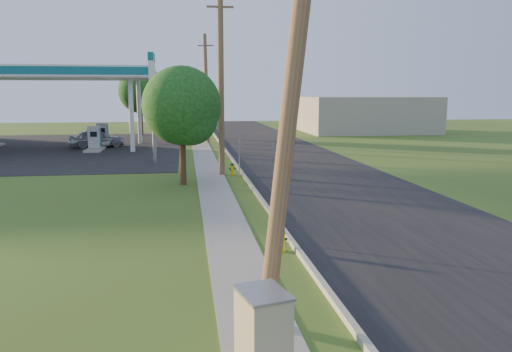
{
  "coord_description": "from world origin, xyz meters",
  "views": [
    {
      "loc": [
        -2.53,
        -9.81,
        4.38
      ],
      "look_at": [
        0.0,
        8.0,
        1.4
      ],
      "focal_mm": 35.0,
      "sensor_mm": 36.0,
      "label": 1
    }
  ],
  "objects_px": {
    "fuel_pump_ne": "(95,141)",
    "tree_verge": "(184,109)",
    "utility_pole_mid": "(221,83)",
    "hydrant_far": "(223,149)",
    "car_silver": "(97,138)",
    "tree_lot": "(141,93)",
    "fuel_pump_se": "(103,137)",
    "utility_pole_near": "(294,69)",
    "utility_cabinet": "(263,338)",
    "price_pylon": "(152,76)",
    "utility_pole_far": "(206,89)",
    "hydrant_near": "(281,240)",
    "hydrant_mid": "(232,169)"
  },
  "relations": [
    {
      "from": "fuel_pump_ne",
      "to": "tree_verge",
      "type": "height_order",
      "value": "tree_verge"
    },
    {
      "from": "utility_pole_mid",
      "to": "hydrant_far",
      "type": "distance_m",
      "value": 10.58
    },
    {
      "from": "tree_verge",
      "to": "car_silver",
      "type": "height_order",
      "value": "tree_verge"
    },
    {
      "from": "tree_lot",
      "to": "fuel_pump_se",
      "type": "bearing_deg",
      "value": -104.98
    },
    {
      "from": "car_silver",
      "to": "fuel_pump_se",
      "type": "bearing_deg",
      "value": -24.78
    },
    {
      "from": "utility_pole_mid",
      "to": "fuel_pump_ne",
      "type": "height_order",
      "value": "utility_pole_mid"
    },
    {
      "from": "car_silver",
      "to": "utility_pole_near",
      "type": "bearing_deg",
      "value": 178.82
    },
    {
      "from": "fuel_pump_se",
      "to": "utility_cabinet",
      "type": "relative_size",
      "value": 2.14
    },
    {
      "from": "fuel_pump_ne",
      "to": "car_silver",
      "type": "xyz_separation_m",
      "value": [
        -0.23,
        2.44,
        0.03
      ]
    },
    {
      "from": "tree_verge",
      "to": "fuel_pump_se",
      "type": "bearing_deg",
      "value": 109.33
    },
    {
      "from": "fuel_pump_ne",
      "to": "tree_lot",
      "type": "relative_size",
      "value": 0.46
    },
    {
      "from": "price_pylon",
      "to": "hydrant_far",
      "type": "distance_m",
      "value": 7.96
    },
    {
      "from": "utility_pole_mid",
      "to": "utility_pole_far",
      "type": "xyz_separation_m",
      "value": [
        0.0,
        18.0,
        -0.15
      ]
    },
    {
      "from": "fuel_pump_ne",
      "to": "tree_verge",
      "type": "bearing_deg",
      "value": -66.25
    },
    {
      "from": "price_pylon",
      "to": "car_silver",
      "type": "xyz_separation_m",
      "value": [
        -5.23,
        9.94,
        -4.68
      ]
    },
    {
      "from": "fuel_pump_ne",
      "to": "car_silver",
      "type": "height_order",
      "value": "fuel_pump_ne"
    },
    {
      "from": "hydrant_near",
      "to": "hydrant_mid",
      "type": "height_order",
      "value": "hydrant_mid"
    },
    {
      "from": "fuel_pump_se",
      "to": "hydrant_far",
      "type": "xyz_separation_m",
      "value": [
        9.66,
        -7.49,
        -0.34
      ]
    },
    {
      "from": "fuel_pump_ne",
      "to": "car_silver",
      "type": "bearing_deg",
      "value": 95.33
    },
    {
      "from": "fuel_pump_se",
      "to": "hydrant_near",
      "type": "bearing_deg",
      "value": -72.59
    },
    {
      "from": "fuel_pump_se",
      "to": "car_silver",
      "type": "relative_size",
      "value": 0.73
    },
    {
      "from": "hydrant_mid",
      "to": "fuel_pump_ne",
      "type": "bearing_deg",
      "value": 125.71
    },
    {
      "from": "utility_cabinet",
      "to": "car_silver",
      "type": "relative_size",
      "value": 0.34
    },
    {
      "from": "hydrant_near",
      "to": "car_silver",
      "type": "relative_size",
      "value": 0.15
    },
    {
      "from": "price_pylon",
      "to": "hydrant_far",
      "type": "height_order",
      "value": "price_pylon"
    },
    {
      "from": "utility_pole_mid",
      "to": "price_pylon",
      "type": "xyz_separation_m",
      "value": [
        -3.9,
        5.5,
        0.48
      ]
    },
    {
      "from": "utility_pole_far",
      "to": "utility_cabinet",
      "type": "bearing_deg",
      "value": -91.27
    },
    {
      "from": "hydrant_mid",
      "to": "hydrant_far",
      "type": "height_order",
      "value": "hydrant_far"
    },
    {
      "from": "utility_pole_mid",
      "to": "price_pylon",
      "type": "height_order",
      "value": "utility_pole_mid"
    },
    {
      "from": "utility_pole_far",
      "to": "fuel_pump_ne",
      "type": "xyz_separation_m",
      "value": [
        -8.9,
        -5.0,
        -4.08
      ]
    },
    {
      "from": "fuel_pump_ne",
      "to": "tree_verge",
      "type": "xyz_separation_m",
      "value": [
        6.93,
        -15.75,
        2.94
      ]
    },
    {
      "from": "tree_verge",
      "to": "hydrant_far",
      "type": "relative_size",
      "value": 7.36
    },
    {
      "from": "price_pylon",
      "to": "tree_verge",
      "type": "bearing_deg",
      "value": -76.84
    },
    {
      "from": "fuel_pump_se",
      "to": "utility_pole_mid",
      "type": "bearing_deg",
      "value": -62.37
    },
    {
      "from": "utility_pole_mid",
      "to": "fuel_pump_ne",
      "type": "xyz_separation_m",
      "value": [
        -8.9,
        13.0,
        -4.23
      ]
    },
    {
      "from": "hydrant_far",
      "to": "hydrant_near",
      "type": "bearing_deg",
      "value": -90.21
    },
    {
      "from": "hydrant_far",
      "to": "hydrant_mid",
      "type": "bearing_deg",
      "value": -91.19
    },
    {
      "from": "tree_verge",
      "to": "hydrant_far",
      "type": "xyz_separation_m",
      "value": [
        2.73,
        12.25,
        -3.28
      ]
    },
    {
      "from": "fuel_pump_ne",
      "to": "hydrant_far",
      "type": "distance_m",
      "value": 10.28
    },
    {
      "from": "price_pylon",
      "to": "hydrant_mid",
      "type": "distance_m",
      "value": 8.83
    },
    {
      "from": "tree_lot",
      "to": "hydrant_far",
      "type": "xyz_separation_m",
      "value": [
        7.09,
        -17.08,
        -4.07
      ]
    },
    {
      "from": "utility_pole_far",
      "to": "car_silver",
      "type": "xyz_separation_m",
      "value": [
        -9.13,
        -2.56,
        -4.05
      ]
    },
    {
      "from": "utility_pole_mid",
      "to": "hydrant_mid",
      "type": "distance_m",
      "value": 4.65
    },
    {
      "from": "tree_verge",
      "to": "price_pylon",
      "type": "bearing_deg",
      "value": 103.16
    },
    {
      "from": "fuel_pump_ne",
      "to": "price_pylon",
      "type": "height_order",
      "value": "price_pylon"
    },
    {
      "from": "hydrant_near",
      "to": "hydrant_far",
      "type": "xyz_separation_m",
      "value": [
        0.08,
        23.05,
        0.05
      ]
    },
    {
      "from": "hydrant_near",
      "to": "car_silver",
      "type": "bearing_deg",
      "value": 108.69
    },
    {
      "from": "utility_pole_far",
      "to": "utility_cabinet",
      "type": "xyz_separation_m",
      "value": [
        -0.84,
        -37.9,
        -4.05
      ]
    },
    {
      "from": "hydrant_far",
      "to": "price_pylon",
      "type": "bearing_deg",
      "value": -139.31
    },
    {
      "from": "fuel_pump_se",
      "to": "hydrant_mid",
      "type": "distance_m",
      "value": 19.6
    }
  ]
}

